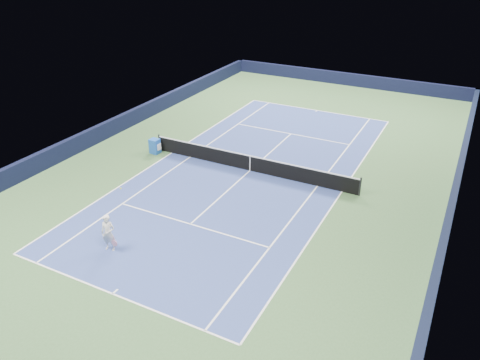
% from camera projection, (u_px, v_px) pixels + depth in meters
% --- Properties ---
extents(ground, '(40.00, 40.00, 0.00)m').
position_uv_depth(ground, '(250.00, 171.00, 27.21)').
color(ground, '#34562E').
rests_on(ground, ground).
extents(wall_far, '(22.00, 0.35, 1.10)m').
position_uv_depth(wall_far, '(346.00, 79.00, 42.55)').
color(wall_far, black).
rests_on(wall_far, ground).
extents(wall_right, '(0.35, 40.00, 1.10)m').
position_uv_depth(wall_right, '(451.00, 206.00, 22.55)').
color(wall_right, black).
rests_on(wall_right, ground).
extents(wall_left, '(0.35, 40.00, 1.10)m').
position_uv_depth(wall_left, '(106.00, 130.00, 31.35)').
color(wall_left, black).
rests_on(wall_left, ground).
extents(court_surface, '(10.97, 23.77, 0.01)m').
position_uv_depth(court_surface, '(250.00, 171.00, 27.21)').
color(court_surface, navy).
rests_on(court_surface, ground).
extents(baseline_far, '(10.97, 0.08, 0.00)m').
position_uv_depth(baseline_far, '(317.00, 110.00, 36.55)').
color(baseline_far, white).
rests_on(baseline_far, ground).
extents(baseline_near, '(10.97, 0.08, 0.00)m').
position_uv_depth(baseline_near, '(113.00, 294.00, 17.85)').
color(baseline_near, white).
rests_on(baseline_near, ground).
extents(sideline_doubles_right, '(0.08, 23.77, 0.00)m').
position_uv_depth(sideline_doubles_right, '(342.00, 192.00, 24.97)').
color(sideline_doubles_right, white).
rests_on(sideline_doubles_right, ground).
extents(sideline_doubles_left, '(0.08, 23.77, 0.00)m').
position_uv_depth(sideline_doubles_left, '(172.00, 153.00, 29.43)').
color(sideline_doubles_left, white).
rests_on(sideline_doubles_left, ground).
extents(sideline_singles_right, '(0.08, 23.77, 0.00)m').
position_uv_depth(sideline_singles_right, '(317.00, 186.00, 25.53)').
color(sideline_singles_right, white).
rests_on(sideline_singles_right, ground).
extents(sideline_singles_left, '(0.08, 23.77, 0.00)m').
position_uv_depth(sideline_singles_left, '(190.00, 157.00, 28.88)').
color(sideline_singles_left, white).
rests_on(sideline_singles_left, ground).
extents(service_line_far, '(8.23, 0.08, 0.00)m').
position_uv_depth(service_line_far, '(291.00, 134.00, 32.24)').
color(service_line_far, white).
rests_on(service_line_far, ground).
extents(service_line_near, '(8.23, 0.08, 0.00)m').
position_uv_depth(service_line_near, '(190.00, 224.00, 22.17)').
color(service_line_near, white).
rests_on(service_line_near, ground).
extents(center_service_line, '(0.08, 12.80, 0.00)m').
position_uv_depth(center_service_line, '(250.00, 171.00, 27.20)').
color(center_service_line, white).
rests_on(center_service_line, ground).
extents(center_mark_far, '(0.08, 0.30, 0.00)m').
position_uv_depth(center_mark_far, '(316.00, 111.00, 36.43)').
color(center_mark_far, white).
rests_on(center_mark_far, ground).
extents(center_mark_near, '(0.08, 0.30, 0.00)m').
position_uv_depth(center_mark_near, '(115.00, 291.00, 17.97)').
color(center_mark_near, white).
rests_on(center_mark_near, ground).
extents(tennis_net, '(12.90, 0.10, 1.07)m').
position_uv_depth(tennis_net, '(250.00, 163.00, 26.97)').
color(tennis_net, black).
rests_on(tennis_net, ground).
extents(sponsor_cube, '(0.63, 0.54, 0.93)m').
position_uv_depth(sponsor_cube, '(155.00, 146.00, 29.20)').
color(sponsor_cube, blue).
rests_on(sponsor_cube, ground).
extents(tennis_player, '(0.83, 1.31, 2.60)m').
position_uv_depth(tennis_player, '(108.00, 233.00, 20.00)').
color(tennis_player, silver).
rests_on(tennis_player, ground).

